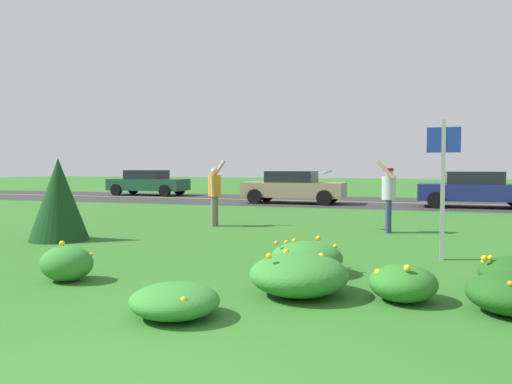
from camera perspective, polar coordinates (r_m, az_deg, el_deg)
ground_plane at (r=13.37m, az=9.56°, el=-4.20°), size 120.00×120.00×0.00m
highway_strip at (r=23.78m, az=13.41°, el=-1.14°), size 120.00×8.06×0.01m
highway_center_stripe at (r=23.78m, az=13.41°, el=-1.13°), size 120.00×0.16×0.00m
daylily_clump_front_right at (r=6.46m, az=16.36°, el=-9.89°), size 0.82×0.85×0.50m
daylily_clump_mid_left at (r=7.77m, az=5.78°, el=-7.43°), size 1.10×1.05×0.53m
daylily_clump_near_camera at (r=6.50m, az=4.90°, el=-9.31°), size 1.26×1.31×0.59m
daylily_clump_mid_center at (r=5.63m, az=-9.24°, el=-12.11°), size 0.99×0.95×0.37m
daylily_clump_front_center at (r=7.74m, az=-20.73°, el=-7.59°), size 0.78×0.66×0.55m
sign_post_near_path at (r=9.35m, az=20.49°, el=1.81°), size 0.56×0.10×2.46m
evergreen_shrub_side at (r=11.97m, az=-21.53°, el=-0.76°), size 1.30×1.30×1.84m
person_thrower_orange_shirt at (r=13.87m, az=-4.73°, el=0.12°), size 0.43×0.49×1.84m
person_catcher_red_cap_gray_shirt at (r=12.85m, az=14.84°, el=-0.12°), size 0.46×0.49×1.80m
frisbee_pale_blue at (r=13.16m, az=8.07°, el=2.24°), size 0.28×0.28×0.11m
car_dark_green_leftmost at (r=29.54m, az=-12.19°, el=1.07°), size 4.50×2.00×1.45m
car_tan_center_left at (r=22.51m, az=4.26°, el=0.58°), size 4.50×2.00×1.45m
car_navy_center_right at (r=21.94m, az=23.71°, el=0.29°), size 4.50×2.00×1.45m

